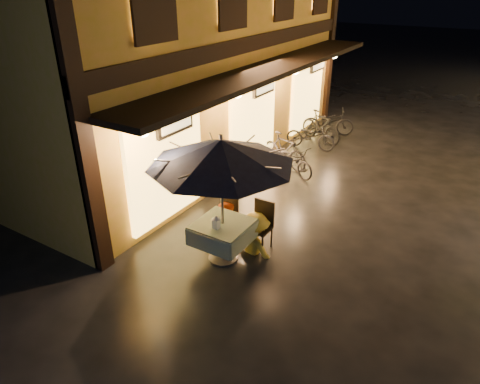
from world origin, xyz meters
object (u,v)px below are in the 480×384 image
Objects in this scene: person_orange at (224,204)px; bicycle_0 at (291,160)px; cafe_table at (223,232)px; person_yellow at (255,215)px; table_lantern at (216,221)px; patio_umbrella at (221,152)px.

bicycle_0 is at bearing -106.23° from person_orange.
cafe_table is 0.70m from person_yellow.
table_lantern is at bearing 95.12° from person_orange.
table_lantern reaches higher than bicycle_0.
cafe_table is 0.64× the size of bicycle_0.
person_yellow reaches higher than cafe_table.
cafe_table is at bearing -165.54° from patio_umbrella.
person_yellow is at bearing 157.23° from person_orange.
person_yellow is at bearing -145.04° from bicycle_0.
table_lantern reaches higher than cafe_table.
person_orange is 1.02× the size of person_yellow.
patio_umbrella is 10.23× the size of table_lantern.
table_lantern is (0.00, -0.20, 0.33)m from cafe_table.
bicycle_0 is (-0.23, 3.58, -0.39)m from person_orange.
person_orange reaches higher than bicycle_0.
person_orange is at bearing 115.05° from table_lantern.
table_lantern is at bearing -152.10° from bicycle_0.
table_lantern is 0.16× the size of person_orange.
table_lantern is 0.89m from person_orange.
patio_umbrella reaches higher than table_lantern.
cafe_table is 0.64× the size of person_yellow.
table_lantern is at bearing 74.74° from person_yellow.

